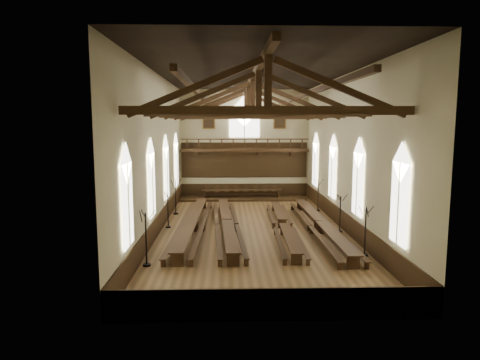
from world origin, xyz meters
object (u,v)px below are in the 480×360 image
object	(u,v)px
candelabrum_left_far	(176,203)
candelabrum_right_near	(365,241)
refectory_row_b	(227,222)
candelabrum_left_mid	(168,217)
candelabrum_right_mid	(340,221)
candelabrum_right_far	(318,201)
refectory_row_c	(284,224)
candelabrum_left_near	(146,249)
dais	(242,198)
refectory_row_d	(320,224)
refectory_row_a	(193,222)
high_table	(242,191)

from	to	relation	value
candelabrum_left_far	candelabrum_right_near	world-z (taller)	candelabrum_left_far
refectory_row_b	candelabrum_left_mid	size ratio (longest dim) A/B	5.99
candelabrum_right_mid	candelabrum_right_far	size ratio (longest dim) A/B	0.96
refectory_row_c	candelabrum_right_near	size ratio (longest dim) A/B	5.17
candelabrum_left_far	candelabrum_right_far	bearing A→B (deg)	4.53
candelabrum_right_mid	candelabrum_right_far	bearing A→B (deg)	90.00
candelabrum_left_near	dais	bearing A→B (deg)	74.07
refectory_row_d	candelabrum_left_far	bearing A→B (deg)	149.68
candelabrum_right_near	candelabrum_right_far	world-z (taller)	candelabrum_right_near
candelabrum_right_mid	refectory_row_a	bearing A→B (deg)	175.66
refectory_row_d	candelabrum_right_near	size ratio (longest dim) A/B	5.50
refectory_row_a	candelabrum_right_far	size ratio (longest dim) A/B	5.81
candelabrum_left_near	candelabrum_right_mid	bearing A→B (deg)	29.24
refectory_row_c	refectory_row_d	bearing A→B (deg)	-6.41
refectory_row_b	refectory_row_c	xyz separation A→B (m)	(3.65, -0.31, -0.06)
candelabrum_left_near	candelabrum_left_mid	xyz separation A→B (m)	(-0.00, 7.70, -0.11)
refectory_row_a	dais	world-z (taller)	refectory_row_a
refectory_row_a	refectory_row_d	bearing A→B (deg)	-5.16
candelabrum_right_far	candelabrum_right_near	bearing A→B (deg)	-90.00
dais	candelabrum_left_near	bearing A→B (deg)	-105.93
candelabrum_right_mid	high_table	bearing A→B (deg)	115.71
dais	high_table	size ratio (longest dim) A/B	1.56
refectory_row_c	candelabrum_left_near	distance (m)	9.93
candelabrum_left_near	candelabrum_left_far	size ratio (longest dim) A/B	1.02
refectory_row_b	candelabrum_right_mid	world-z (taller)	candelabrum_right_mid
refectory_row_d	candelabrum_left_mid	bearing A→B (deg)	171.30
dais	refectory_row_b	bearing A→B (deg)	-96.68
refectory_row_d	candelabrum_left_mid	xyz separation A→B (m)	(-9.84, 1.51, 0.17)
candelabrum_left_mid	candelabrum_right_mid	xyz separation A→B (m)	(11.10, -1.49, 0.01)
refectory_row_c	candelabrum_right_far	distance (m)	7.31
refectory_row_d	candelabrum_right_far	size ratio (longest dim) A/B	5.71
refectory_row_b	candelabrum_right_near	xyz separation A→B (m)	(7.21, -5.50, 0.25)
candelabrum_left_near	candelabrum_right_far	world-z (taller)	candelabrum_left_near
refectory_row_b	candelabrum_left_near	xyz separation A→B (m)	(-3.89, -6.76, 0.29)
candelabrum_left_near	candelabrum_right_mid	size ratio (longest dim) A/B	1.14
refectory_row_b	candelabrum_right_far	xyz separation A→B (m)	(7.21, 6.06, 0.22)
refectory_row_d	candelabrum_left_far	xyz separation A→B (m)	(-9.84, 5.76, 0.26)
dais	candelabrum_right_far	size ratio (longest dim) A/B	4.43
dais	candelabrum_right_mid	xyz separation A→B (m)	(5.85, -12.16, 0.65)
candelabrum_left_near	refectory_row_b	bearing A→B (deg)	60.12
candelabrum_right_mid	refectory_row_b	bearing A→B (deg)	175.64
refectory_row_a	high_table	world-z (taller)	high_table
refectory_row_b	candelabrum_right_near	world-z (taller)	candelabrum_right_near
refectory_row_c	refectory_row_d	size ratio (longest dim) A/B	0.94
refectory_row_d	candelabrum_right_mid	distance (m)	1.27
refectory_row_c	dais	size ratio (longest dim) A/B	1.21
refectory_row_d	candelabrum_left_near	size ratio (longest dim) A/B	5.26
candelabrum_left_mid	candelabrum_left_far	bearing A→B (deg)	90.00
candelabrum_left_far	refectory_row_b	bearing A→B (deg)	-53.16
refectory_row_b	high_table	size ratio (longest dim) A/B	1.99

